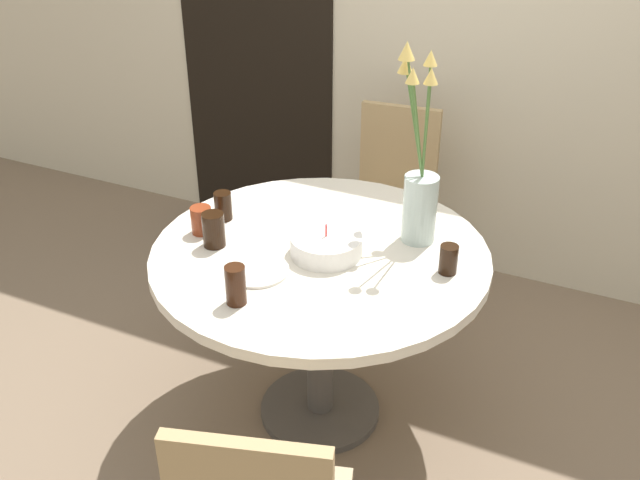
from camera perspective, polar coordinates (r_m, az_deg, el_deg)
ground_plane at (r=2.97m, az=0.00°, el=-13.52°), size 16.00×16.00×0.00m
wall_back at (r=3.52m, az=10.01°, el=17.43°), size 8.00×0.05×2.60m
doorway_panel at (r=3.94m, az=-5.19°, el=14.97°), size 0.90×0.01×2.05m
dining_table at (r=2.57m, az=0.00°, el=-3.22°), size 1.19×1.19×0.76m
chair_left_flank at (r=3.44m, az=5.75°, el=3.80°), size 0.43×0.43×0.93m
birthday_cake at (r=2.46m, az=0.50°, el=-0.41°), size 0.25×0.25×0.12m
flower_vase at (r=2.50m, az=7.93°, el=4.30°), size 0.19×0.29×0.70m
side_plate at (r=2.39m, az=-5.07°, el=-2.43°), size 0.22×0.22×0.01m
drink_glass_0 at (r=2.62m, az=-9.47°, el=1.58°), size 0.08×0.08×0.10m
drink_glass_1 at (r=2.39m, az=10.24°, el=-1.53°), size 0.06×0.06×0.10m
drink_glass_2 at (r=2.70m, az=-7.76°, el=2.72°), size 0.07×0.07×0.11m
drink_glass_3 at (r=2.53m, az=-8.51°, el=0.82°), size 0.08×0.08×0.13m
drink_glass_4 at (r=2.21m, az=-6.77°, el=-3.60°), size 0.06×0.06×0.13m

